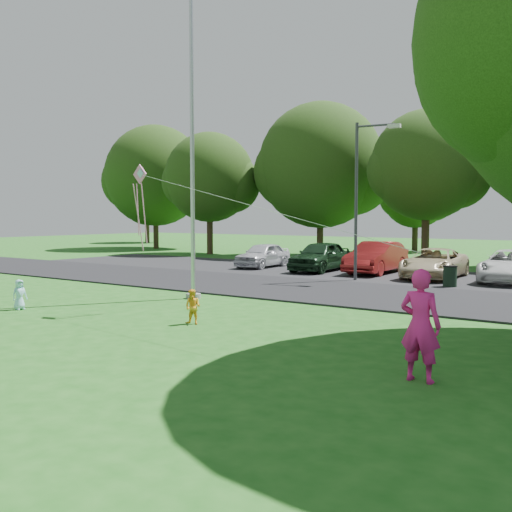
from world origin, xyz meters
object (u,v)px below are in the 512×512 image
Objects in this scene: flagpole at (192,172)px; woman at (420,325)px; child_blue at (19,295)px; child_yellow at (193,307)px; kite at (146,191)px; street_lamp at (362,187)px; trash_can at (450,277)px.

woman is at bearing -28.75° from flagpole.
flagpole reaches higher than child_blue.
child_yellow is 3.63m from kite.
woman is 12.07m from child_blue.
flagpole reaches higher than street_lamp.
woman is at bearing -76.27° from trash_can.
flagpole is at bearing -129.54° from trash_can.
flagpole is at bearing -26.95° from woman.
child_blue is 0.10× the size of kite.
child_blue is (-12.05, 0.51, -0.49)m from woman.
trash_can is at bearing 67.92° from kite.
trash_can is 12.22m from kite.
flagpole is 8.10m from street_lamp.
flagpole is 11.26× the size of child_blue.
trash_can is 0.97× the size of child_yellow.
trash_can is at bearing 63.63° from child_yellow.
flagpole is 11.59× the size of trash_can.
child_yellow is (-3.26, -11.05, 0.01)m from trash_can.
street_lamp is 7.36× the size of child_yellow.
child_yellow is 0.10× the size of kite.
child_blue is 4.95m from kite.
flagpole is at bearing 111.87° from kite.
flagpole is 11.15m from woman.
street_lamp is 11.70m from child_yellow.
street_lamp is at bearing 85.82° from kite.
flagpole is at bearing 120.82° from child_yellow.
kite is (3.63, 1.60, 2.97)m from child_blue.
woman is at bearing -9.55° from kite.
child_blue is at bearing -120.15° from flagpole.
kite is at bearing -61.39° from child_blue.
street_lamp is 7.62× the size of trash_can.
woman is at bearing -70.16° from street_lamp.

